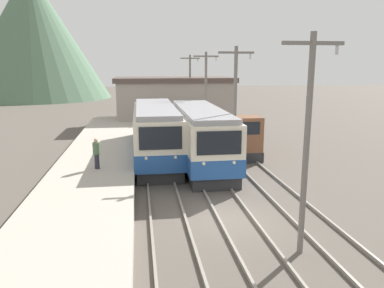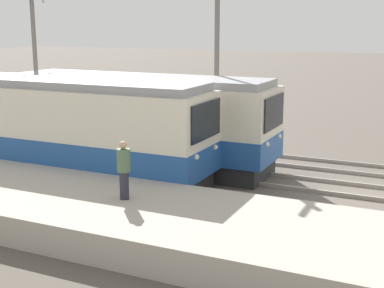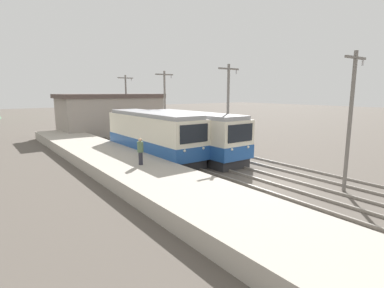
% 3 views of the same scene
% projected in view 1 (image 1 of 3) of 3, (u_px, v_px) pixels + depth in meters
% --- Properties ---
extents(ground_plane, '(200.00, 200.00, 0.00)m').
position_uv_depth(ground_plane, '(230.00, 219.00, 15.73)').
color(ground_plane, '#564F47').
extents(platform_left, '(4.50, 54.00, 0.85)m').
position_uv_depth(platform_left, '(76.00, 218.00, 14.77)').
color(platform_left, '#ADA599').
rests_on(platform_left, ground).
extents(track_left, '(1.54, 60.00, 0.14)m').
position_uv_depth(track_left, '(169.00, 221.00, 15.35)').
color(track_left, gray).
rests_on(track_left, ground).
extents(track_center, '(1.54, 60.00, 0.14)m').
position_uv_depth(track_center, '(235.00, 217.00, 15.74)').
color(track_center, gray).
rests_on(track_center, ground).
extents(track_right, '(1.54, 60.00, 0.14)m').
position_uv_depth(track_right, '(302.00, 213.00, 16.16)').
color(track_right, gray).
rests_on(track_right, ground).
extents(commuter_train_left, '(2.84, 11.14, 3.73)m').
position_uv_depth(commuter_train_left, '(156.00, 136.00, 24.91)').
color(commuter_train_left, '#28282B').
rests_on(commuter_train_left, ground).
extents(commuter_train_center, '(2.84, 11.21, 3.68)m').
position_uv_depth(commuter_train_center, '(201.00, 139.00, 23.95)').
color(commuter_train_center, '#28282B').
rests_on(commuter_train_center, ground).
extents(shunting_locomotive, '(2.40, 5.49, 3.00)m').
position_uv_depth(shunting_locomotive, '(237.00, 139.00, 26.61)').
color(shunting_locomotive, '#28282B').
rests_on(shunting_locomotive, ground).
extents(catenary_mast_near, '(2.00, 0.20, 7.36)m').
position_uv_depth(catenary_mast_near, '(307.00, 139.00, 12.12)').
color(catenary_mast_near, slate).
rests_on(catenary_mast_near, ground).
extents(catenary_mast_mid, '(2.00, 0.20, 7.36)m').
position_uv_depth(catenary_mast_mid, '(235.00, 107.00, 21.07)').
color(catenary_mast_mid, slate).
rests_on(catenary_mast_mid, ground).
extents(catenary_mast_far, '(2.00, 0.20, 7.36)m').
position_uv_depth(catenary_mast_far, '(206.00, 95.00, 30.02)').
color(catenary_mast_far, slate).
rests_on(catenary_mast_far, ground).
extents(catenary_mast_distant, '(2.00, 0.20, 7.36)m').
position_uv_depth(catenary_mast_distant, '(190.00, 88.00, 38.96)').
color(catenary_mast_distant, slate).
rests_on(catenary_mast_distant, ground).
extents(person_on_platform, '(0.38, 0.38, 1.67)m').
position_uv_depth(person_on_platform, '(96.00, 152.00, 20.07)').
color(person_on_platform, '#282833').
rests_on(person_on_platform, platform_left).
extents(station_building, '(12.60, 6.30, 5.05)m').
position_uv_depth(station_building, '(174.00, 101.00, 40.40)').
color(station_building, gray).
rests_on(station_building, ground).
extents(mountain_backdrop, '(28.13, 28.13, 23.74)m').
position_uv_depth(mountain_backdrop, '(33.00, 35.00, 70.58)').
color(mountain_backdrop, '#517056').
rests_on(mountain_backdrop, ground).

